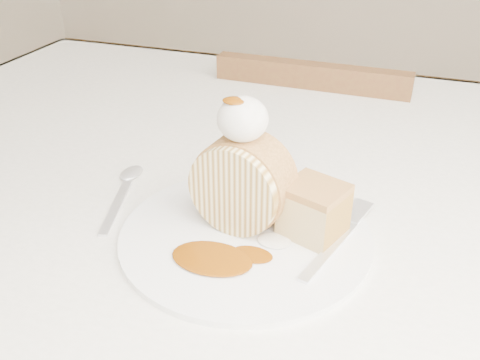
% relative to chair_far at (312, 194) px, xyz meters
% --- Properties ---
extents(table, '(1.40, 0.90, 0.75)m').
position_rel_chair_far_xyz_m(table, '(0.03, -0.41, 0.21)').
color(table, white).
rests_on(table, ground).
extents(chair_far, '(0.38, 0.38, 0.80)m').
position_rel_chair_far_xyz_m(chair_far, '(0.00, 0.00, 0.00)').
color(chair_far, brown).
rests_on(chair_far, ground).
extents(plate, '(0.36, 0.36, 0.01)m').
position_rel_chair_far_xyz_m(plate, '(0.04, -0.60, 0.30)').
color(plate, white).
rests_on(plate, table).
extents(roulade_slice, '(0.11, 0.07, 0.10)m').
position_rel_chair_far_xyz_m(roulade_slice, '(0.03, -0.58, 0.35)').
color(roulade_slice, beige).
rests_on(roulade_slice, plate).
extents(cake_chunk, '(0.08, 0.08, 0.05)m').
position_rel_chair_far_xyz_m(cake_chunk, '(0.11, -0.58, 0.33)').
color(cake_chunk, '#BE8248').
rests_on(cake_chunk, plate).
extents(whipped_cream, '(0.05, 0.05, 0.05)m').
position_rel_chair_far_xyz_m(whipped_cream, '(0.03, -0.58, 0.43)').
color(whipped_cream, white).
rests_on(whipped_cream, roulade_slice).
extents(caramel_drizzle, '(0.03, 0.02, 0.01)m').
position_rel_chair_far_xyz_m(caramel_drizzle, '(0.02, -0.59, 0.46)').
color(caramel_drizzle, '#6C3404').
rests_on(caramel_drizzle, whipped_cream).
extents(caramel_pool, '(0.10, 0.08, 0.00)m').
position_rel_chair_far_xyz_m(caramel_pool, '(0.02, -0.66, 0.30)').
color(caramel_pool, '#6C3404').
rests_on(caramel_pool, plate).
extents(fork, '(0.07, 0.17, 0.00)m').
position_rel_chair_far_xyz_m(fork, '(0.14, -0.61, 0.30)').
color(fork, silver).
rests_on(fork, plate).
extents(spoon, '(0.07, 0.15, 0.00)m').
position_rel_chair_far_xyz_m(spoon, '(-0.13, -0.59, 0.30)').
color(spoon, silver).
rests_on(spoon, table).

